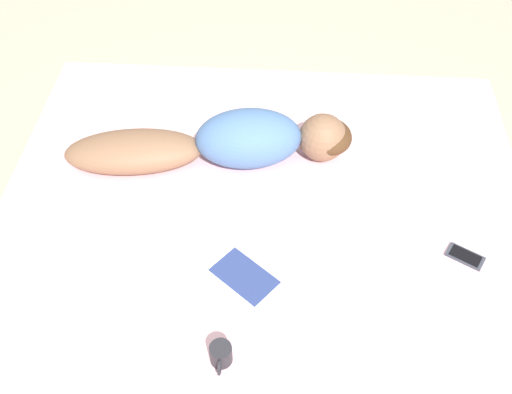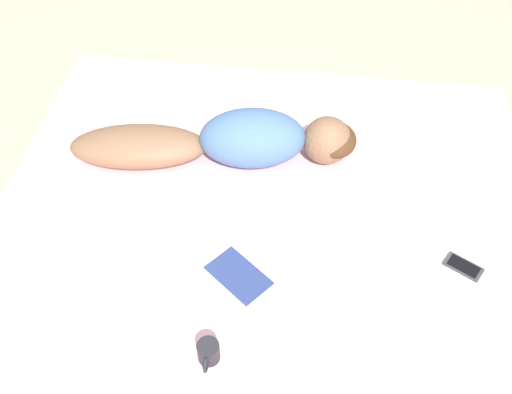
{
  "view_description": "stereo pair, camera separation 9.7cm",
  "coord_description": "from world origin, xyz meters",
  "px_view_note": "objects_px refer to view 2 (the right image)",
  "views": [
    {
      "loc": [
        1.61,
        0.08,
        2.31
      ],
      "look_at": [
        -0.0,
        -0.03,
        0.52
      ],
      "focal_mm": 42.0,
      "sensor_mm": 36.0,
      "label": 1
    },
    {
      "loc": [
        1.6,
        0.18,
        2.31
      ],
      "look_at": [
        -0.0,
        -0.03,
        0.52
      ],
      "focal_mm": 42.0,
      "sensor_mm": 36.0,
      "label": 2
    }
  ],
  "objects_px": {
    "person": "(231,141)",
    "cell_phone": "(463,267)",
    "open_magazine": "(259,260)",
    "coffee_mug": "(208,352)"
  },
  "relations": [
    {
      "from": "cell_phone",
      "to": "coffee_mug",
      "type": "bearing_deg",
      "value": -31.25
    },
    {
      "from": "open_magazine",
      "to": "coffee_mug",
      "type": "height_order",
      "value": "coffee_mug"
    },
    {
      "from": "person",
      "to": "open_magazine",
      "type": "relative_size",
      "value": 2.25
    },
    {
      "from": "person",
      "to": "cell_phone",
      "type": "height_order",
      "value": "person"
    },
    {
      "from": "open_magazine",
      "to": "coffee_mug",
      "type": "relative_size",
      "value": 5.0
    },
    {
      "from": "open_magazine",
      "to": "cell_phone",
      "type": "xyz_separation_m",
      "value": [
        -0.07,
        0.76,
        0.0
      ]
    },
    {
      "from": "person",
      "to": "coffee_mug",
      "type": "relative_size",
      "value": 11.23
    },
    {
      "from": "person",
      "to": "open_magazine",
      "type": "distance_m",
      "value": 0.57
    },
    {
      "from": "open_magazine",
      "to": "coffee_mug",
      "type": "bearing_deg",
      "value": 23.28
    },
    {
      "from": "person",
      "to": "cell_phone",
      "type": "xyz_separation_m",
      "value": [
        0.47,
        0.95,
        -0.1
      ]
    }
  ]
}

